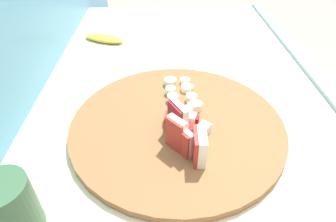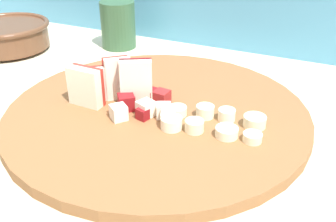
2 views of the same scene
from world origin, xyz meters
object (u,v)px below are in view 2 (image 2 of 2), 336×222
(ceramic_bowl, at_px, (7,34))
(small_jar, at_px, (118,25))
(apple_wedge_fan, at_px, (112,82))
(cutting_board, at_px, (157,113))
(apple_dice_pile, at_px, (143,106))
(banana_slice_rows, at_px, (213,121))

(ceramic_bowl, relative_size, small_jar, 1.83)
(apple_wedge_fan, bearing_deg, ceramic_bowl, 158.84)
(cutting_board, height_order, small_jar, small_jar)
(apple_wedge_fan, distance_m, apple_dice_pile, 0.06)
(apple_wedge_fan, distance_m, small_jar, 0.27)
(apple_dice_pile, relative_size, banana_slice_rows, 0.81)
(small_jar, bearing_deg, cutting_board, -48.67)
(cutting_board, xyz_separation_m, apple_dice_pile, (-0.01, -0.02, 0.02))
(ceramic_bowl, bearing_deg, banana_slice_rows, -15.55)
(cutting_board, height_order, apple_wedge_fan, apple_wedge_fan)
(apple_wedge_fan, relative_size, apple_dice_pile, 1.04)
(apple_wedge_fan, distance_m, banana_slice_rows, 0.15)
(cutting_board, height_order, banana_slice_rows, banana_slice_rows)
(apple_dice_pile, relative_size, small_jar, 1.14)
(cutting_board, distance_m, apple_wedge_fan, 0.08)
(ceramic_bowl, height_order, small_jar, small_jar)
(apple_wedge_fan, relative_size, ceramic_bowl, 0.65)
(banana_slice_rows, distance_m, small_jar, 0.38)
(banana_slice_rows, xyz_separation_m, ceramic_bowl, (-0.48, 0.13, 0.01))
(cutting_board, bearing_deg, apple_dice_pile, -124.02)
(apple_dice_pile, bearing_deg, ceramic_bowl, 160.19)
(apple_wedge_fan, xyz_separation_m, small_jar, (-0.14, 0.24, 0.00))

